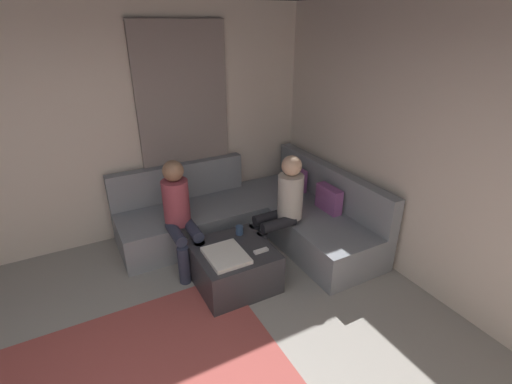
{
  "coord_description": "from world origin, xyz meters",
  "views": [
    {
      "loc": [
        1.47,
        -0.05,
        2.5
      ],
      "look_at": [
        -1.63,
        1.63,
        0.85
      ],
      "focal_mm": 26.09,
      "sensor_mm": 36.0,
      "label": 1
    }
  ],
  "objects_px": {
    "ottoman": "(234,266)",
    "coffee_mug": "(239,230)",
    "sectional_couch": "(256,216)",
    "game_remote": "(261,251)",
    "person_on_couch_side": "(180,212)",
    "person_on_couch_back": "(283,204)"
  },
  "relations": [
    {
      "from": "ottoman",
      "to": "coffee_mug",
      "type": "xyz_separation_m",
      "value": [
        -0.22,
        0.18,
        0.26
      ]
    },
    {
      "from": "sectional_couch",
      "to": "game_remote",
      "type": "distance_m",
      "value": 1.0
    },
    {
      "from": "sectional_couch",
      "to": "ottoman",
      "type": "relative_size",
      "value": 3.36
    },
    {
      "from": "ottoman",
      "to": "person_on_couch_side",
      "type": "distance_m",
      "value": 0.8
    },
    {
      "from": "ottoman",
      "to": "person_on_couch_back",
      "type": "relative_size",
      "value": 0.63
    },
    {
      "from": "coffee_mug",
      "to": "game_remote",
      "type": "bearing_deg",
      "value": 5.71
    },
    {
      "from": "game_remote",
      "to": "person_on_couch_back",
      "type": "height_order",
      "value": "person_on_couch_back"
    },
    {
      "from": "sectional_couch",
      "to": "person_on_couch_back",
      "type": "relative_size",
      "value": 2.12
    },
    {
      "from": "ottoman",
      "to": "sectional_couch",
      "type": "bearing_deg",
      "value": 137.55
    },
    {
      "from": "ottoman",
      "to": "person_on_couch_back",
      "type": "height_order",
      "value": "person_on_couch_back"
    },
    {
      "from": "person_on_couch_back",
      "to": "coffee_mug",
      "type": "bearing_deg",
      "value": 88.23
    },
    {
      "from": "ottoman",
      "to": "game_remote",
      "type": "distance_m",
      "value": 0.36
    },
    {
      "from": "game_remote",
      "to": "person_on_couch_side",
      "type": "distance_m",
      "value": 0.96
    },
    {
      "from": "ottoman",
      "to": "coffee_mug",
      "type": "relative_size",
      "value": 8.0
    },
    {
      "from": "game_remote",
      "to": "person_on_couch_side",
      "type": "xyz_separation_m",
      "value": [
        -0.74,
        -0.57,
        0.23
      ]
    },
    {
      "from": "sectional_couch",
      "to": "person_on_couch_back",
      "type": "xyz_separation_m",
      "value": [
        0.5,
        0.06,
        0.38
      ]
    },
    {
      "from": "person_on_couch_side",
      "to": "game_remote",
      "type": "bearing_deg",
      "value": 127.55
    },
    {
      "from": "game_remote",
      "to": "person_on_couch_side",
      "type": "relative_size",
      "value": 0.12
    },
    {
      "from": "sectional_couch",
      "to": "person_on_couch_side",
      "type": "height_order",
      "value": "person_on_couch_side"
    },
    {
      "from": "person_on_couch_back",
      "to": "person_on_couch_side",
      "type": "bearing_deg",
      "value": 71.3
    },
    {
      "from": "coffee_mug",
      "to": "game_remote",
      "type": "distance_m",
      "value": 0.4
    },
    {
      "from": "ottoman",
      "to": "coffee_mug",
      "type": "distance_m",
      "value": 0.38
    }
  ]
}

